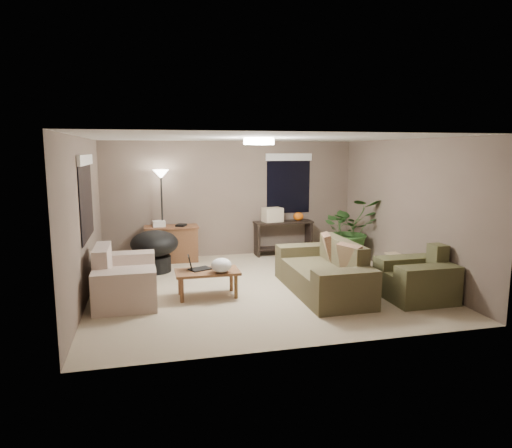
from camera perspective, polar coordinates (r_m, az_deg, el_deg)
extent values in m
plane|color=tan|center=(7.86, 0.35, -7.81)|extent=(5.50, 5.50, 0.00)
plane|color=white|center=(7.52, 0.36, 10.74)|extent=(5.50, 5.50, 0.00)
plane|color=#6F5E51|center=(10.01, -3.10, 3.17)|extent=(5.50, 0.00, 5.50)
plane|color=#6F5E51|center=(5.23, 6.98, -2.42)|extent=(5.50, 0.00, 5.50)
plane|color=#6F5E51|center=(7.42, -20.71, 0.49)|extent=(0.00, 5.00, 5.00)
plane|color=#6F5E51|center=(8.66, 18.30, 1.78)|extent=(0.00, 5.00, 5.00)
cube|color=#46402A|center=(7.58, 8.18, -6.88)|extent=(0.95, 1.48, 0.42)
cube|color=brown|center=(7.62, 10.81, -3.58)|extent=(0.22, 1.48, 0.43)
cube|color=#48422B|center=(6.75, 11.11, -8.20)|extent=(0.95, 0.36, 0.60)
cube|color=#4A442C|center=(8.39, 5.86, -4.63)|extent=(0.95, 0.36, 0.60)
cube|color=#8C7251|center=(7.19, 11.82, -4.25)|extent=(0.37, 0.50, 0.47)
cube|color=#8C7251|center=(7.99, 9.06, -2.82)|extent=(0.34, 0.49, 0.47)
cube|color=beige|center=(7.46, -15.87, -7.41)|extent=(0.90, 0.88, 0.42)
cube|color=beige|center=(7.38, -18.66, -4.31)|extent=(0.22, 0.88, 0.43)
cube|color=beige|center=(6.84, -16.10, -8.14)|extent=(0.90, 0.36, 0.60)
cube|color=#BDB1A1|center=(8.04, -15.74, -5.55)|extent=(0.90, 0.36, 0.60)
cube|color=brown|center=(7.59, 19.27, -7.29)|extent=(0.95, 0.28, 0.42)
cube|color=#4F4E2F|center=(7.69, 21.73, -3.95)|extent=(0.22, 0.28, 0.43)
cube|color=#4C4C2E|center=(7.32, 20.67, -7.26)|extent=(0.95, 0.36, 0.60)
cube|color=brown|center=(7.83, 18.04, -6.05)|extent=(0.95, 0.36, 0.60)
cube|color=brown|center=(7.27, -6.10, -5.98)|extent=(1.00, 0.55, 0.04)
cylinder|color=brown|center=(7.10, -9.25, -8.19)|extent=(0.06, 0.06, 0.38)
cylinder|color=brown|center=(7.21, -2.51, -7.82)|extent=(0.06, 0.06, 0.38)
cylinder|color=brown|center=(7.48, -9.49, -7.29)|extent=(0.06, 0.06, 0.38)
cylinder|color=brown|center=(7.58, -3.10, -6.95)|extent=(0.06, 0.06, 0.38)
cube|color=black|center=(7.35, -6.98, -5.60)|extent=(0.39, 0.34, 0.02)
cube|color=black|center=(7.31, -8.25, -4.76)|extent=(0.07, 0.23, 0.22)
ellipsoid|color=white|center=(7.12, -4.36, -5.17)|extent=(0.39, 0.37, 0.23)
cube|color=brown|center=(9.66, -10.48, -2.57)|extent=(1.05, 0.45, 0.71)
cube|color=brown|center=(9.59, -10.54, -0.37)|extent=(1.10, 0.50, 0.04)
cube|color=silver|center=(9.57, -12.05, 0.04)|extent=(0.27, 0.22, 0.12)
cube|color=black|center=(9.54, -9.34, -0.14)|extent=(0.25, 0.27, 0.04)
cube|color=black|center=(10.09, 3.43, 0.24)|extent=(1.30, 0.40, 0.04)
cube|color=black|center=(10.00, 0.12, -2.01)|extent=(0.05, 0.38, 0.71)
cube|color=black|center=(10.35, 6.59, -1.69)|extent=(0.05, 0.38, 0.71)
cube|color=black|center=(10.20, 3.40, -2.98)|extent=(1.25, 0.36, 0.03)
ellipsoid|color=orange|center=(10.18, 5.32, 0.94)|extent=(0.30, 0.30, 0.19)
cube|color=beige|center=(10.00, 2.07, 1.16)|extent=(0.45, 0.37, 0.31)
cylinder|color=black|center=(8.97, -12.49, -4.88)|extent=(0.60, 0.60, 0.30)
ellipsoid|color=black|center=(8.88, -12.57, -2.38)|extent=(1.17, 1.17, 0.50)
cylinder|color=black|center=(9.76, -11.46, -4.56)|extent=(0.28, 0.28, 0.02)
cylinder|color=black|center=(9.59, -11.63, 0.62)|extent=(0.04, 0.04, 1.78)
cone|color=white|center=(9.50, -11.81, 6.12)|extent=(0.32, 0.32, 0.18)
cylinder|color=white|center=(7.51, 0.36, 10.28)|extent=(0.50, 0.50, 0.10)
imported|color=#2D5923|center=(9.76, 11.60, -1.50)|extent=(1.20, 1.33, 1.04)
cube|color=tan|center=(8.55, 16.61, -6.69)|extent=(0.32, 0.32, 0.03)
cylinder|color=tan|center=(8.49, 16.68, -5.16)|extent=(0.12, 0.12, 0.44)
cube|color=tan|center=(8.43, 16.75, -3.62)|extent=(0.22, 0.22, 0.03)
cube|color=black|center=(7.68, -20.46, 3.03)|extent=(0.01, 1.50, 1.30)
cube|color=white|center=(7.65, -20.56, 7.51)|extent=(0.05, 1.56, 0.16)
cube|color=black|center=(10.29, 4.06, 5.00)|extent=(1.00, 0.01, 1.30)
cube|color=white|center=(10.24, 4.14, 8.34)|extent=(1.06, 0.05, 0.16)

